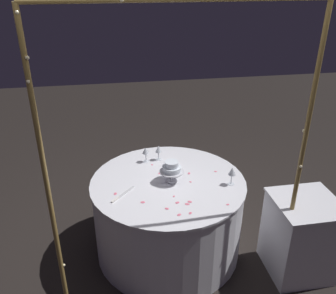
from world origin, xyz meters
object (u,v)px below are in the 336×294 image
at_px(tiered_cake, 172,168).
at_px(cake_knife, 122,195).
at_px(decorative_arch, 182,131).
at_px(side_table, 301,236).
at_px(wine_glass_1, 146,151).
at_px(wine_glass_2, 232,172).
at_px(main_table, 168,216).
at_px(wine_glass_0, 158,150).

bearing_deg(tiered_cake, cake_knife, 18.96).
xyz_separation_m(decorative_arch, tiered_cake, (-0.03, -0.54, -0.60)).
xyz_separation_m(decorative_arch, cake_knife, (0.43, -0.38, -0.73)).
relative_size(tiered_cake, cake_knife, 0.96).
height_order(side_table, cake_knife, cake_knife).
bearing_deg(side_table, wine_glass_1, -34.49).
bearing_deg(tiered_cake, wine_glass_2, 164.59).
distance_m(side_table, tiered_cake, 1.31).
height_order(decorative_arch, main_table, decorative_arch).
xyz_separation_m(main_table, wine_glass_1, (0.15, -0.40, 0.51)).
distance_m(wine_glass_2, cake_knife, 0.99).
bearing_deg(main_table, cake_knife, 21.15).
bearing_deg(side_table, wine_glass_0, -38.10).
bearing_deg(cake_knife, main_table, -158.85).
distance_m(wine_glass_0, wine_glass_2, 0.81).
height_order(main_table, side_table, main_table).
height_order(wine_glass_0, cake_knife, wine_glass_0).
xyz_separation_m(main_table, tiered_cake, (-0.03, 0.01, 0.53)).
height_order(main_table, tiered_cake, tiered_cake).
bearing_deg(wine_glass_2, side_table, 150.46).
xyz_separation_m(tiered_cake, wine_glass_0, (0.05, -0.43, -0.02)).
bearing_deg(cake_knife, wine_glass_2, -179.06).
bearing_deg(wine_glass_2, tiered_cake, -15.41).
xyz_separation_m(decorative_arch, wine_glass_0, (0.02, -0.97, -0.62)).
height_order(main_table, wine_glass_2, wine_glass_2).
relative_size(wine_glass_2, cake_knife, 0.75).
relative_size(wine_glass_0, wine_glass_1, 1.01).
distance_m(main_table, wine_glass_1, 0.67).
relative_size(decorative_arch, main_table, 1.68).
bearing_deg(wine_glass_0, wine_glass_1, 9.30).
height_order(main_table, wine_glass_0, wine_glass_0).
xyz_separation_m(decorative_arch, main_table, (0.00, -0.55, -1.13)).
bearing_deg(decorative_arch, side_table, -176.48).
distance_m(tiered_cake, wine_glass_2, 0.54).
relative_size(side_table, wine_glass_0, 4.77).
bearing_deg(wine_glass_1, wine_glass_0, -170.70).
relative_size(side_table, cake_knife, 3.26).
bearing_deg(wine_glass_2, decorative_arch, 35.73).
distance_m(tiered_cake, wine_glass_1, 0.45).
xyz_separation_m(wine_glass_1, cake_knife, (0.28, 0.57, -0.11)).
distance_m(main_table, cake_knife, 0.61).
xyz_separation_m(wine_glass_2, cake_knife, (0.98, 0.02, -0.12)).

